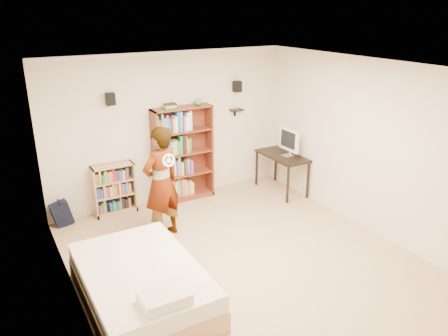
# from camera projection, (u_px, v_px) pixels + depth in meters

# --- Properties ---
(ground) EXTENTS (4.50, 5.00, 0.01)m
(ground) POSITION_uv_depth(u_px,v_px,m) (242.00, 259.00, 6.27)
(ground) COLOR tan
(ground) RESTS_ON ground
(room_shell) EXTENTS (4.52, 5.02, 2.71)m
(room_shell) POSITION_uv_depth(u_px,v_px,m) (244.00, 141.00, 5.66)
(room_shell) COLOR silver
(room_shell) RESTS_ON ground
(crown_molding) EXTENTS (4.50, 5.00, 0.06)m
(crown_molding) POSITION_uv_depth(u_px,v_px,m) (246.00, 70.00, 5.34)
(crown_molding) COLOR white
(crown_molding) RESTS_ON room_shell
(speaker_left) EXTENTS (0.14, 0.12, 0.20)m
(speaker_left) POSITION_uv_depth(u_px,v_px,m) (110.00, 99.00, 7.04)
(speaker_left) COLOR black
(speaker_left) RESTS_ON room_shell
(speaker_right) EXTENTS (0.14, 0.12, 0.20)m
(speaker_right) POSITION_uv_depth(u_px,v_px,m) (237.00, 86.00, 8.15)
(speaker_right) COLOR black
(speaker_right) RESTS_ON room_shell
(wall_shelf) EXTENTS (0.25, 0.16, 0.02)m
(wall_shelf) POSITION_uv_depth(u_px,v_px,m) (237.00, 110.00, 8.32)
(wall_shelf) COLOR black
(wall_shelf) RESTS_ON room_shell
(tall_bookshelf) EXTENTS (1.10, 0.32, 1.75)m
(tall_bookshelf) POSITION_uv_depth(u_px,v_px,m) (183.00, 154.00, 7.95)
(tall_bookshelf) COLOR maroon
(tall_bookshelf) RESTS_ON ground
(low_bookshelf) EXTENTS (0.71, 0.27, 0.89)m
(low_bookshelf) POSITION_uv_depth(u_px,v_px,m) (114.00, 189.00, 7.51)
(low_bookshelf) COLOR tan
(low_bookshelf) RESTS_ON ground
(computer_desk) EXTENTS (0.55, 1.10, 0.75)m
(computer_desk) POSITION_uv_depth(u_px,v_px,m) (281.00, 173.00, 8.44)
(computer_desk) COLOR black
(computer_desk) RESTS_ON ground
(imac) EXTENTS (0.17, 0.53, 0.52)m
(imac) POSITION_uv_depth(u_px,v_px,m) (288.00, 143.00, 8.17)
(imac) COLOR white
(imac) RESTS_ON computer_desk
(daybed) EXTENTS (1.32, 2.03, 0.60)m
(daybed) POSITION_uv_depth(u_px,v_px,m) (141.00, 280.00, 5.27)
(daybed) COLOR silver
(daybed) RESTS_ON ground
(person) EXTENTS (0.74, 0.60, 1.78)m
(person) POSITION_uv_depth(u_px,v_px,m) (161.00, 183.00, 6.61)
(person) COLOR black
(person) RESTS_ON ground
(wii_wheel) EXTENTS (0.19, 0.07, 0.20)m
(wii_wheel) POSITION_uv_depth(u_px,v_px,m) (169.00, 160.00, 6.18)
(wii_wheel) COLOR white
(wii_wheel) RESTS_ON person
(navy_bag) EXTENTS (0.34, 0.24, 0.43)m
(navy_bag) POSITION_uv_depth(u_px,v_px,m) (61.00, 213.00, 7.16)
(navy_bag) COLOR black
(navy_bag) RESTS_ON ground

